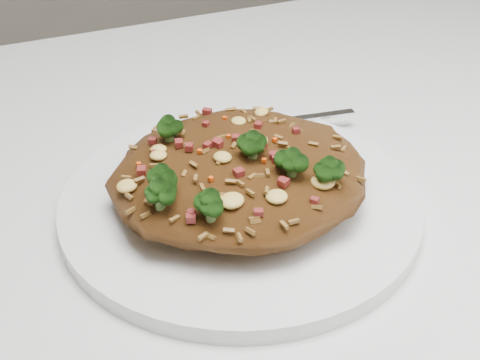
% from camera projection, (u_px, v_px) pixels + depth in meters
% --- Properties ---
extents(dining_table, '(1.20, 0.80, 0.75)m').
position_uv_depth(dining_table, '(204.00, 293.00, 0.58)').
color(dining_table, silver).
rests_on(dining_table, ground).
extents(plate, '(0.28, 0.28, 0.01)m').
position_uv_depth(plate, '(240.00, 203.00, 0.53)').
color(plate, white).
rests_on(plate, dining_table).
extents(fried_rice, '(0.20, 0.18, 0.07)m').
position_uv_depth(fried_rice, '(240.00, 165.00, 0.51)').
color(fried_rice, brown).
rests_on(fried_rice, plate).
extents(fork, '(0.16, 0.04, 0.00)m').
position_uv_depth(fork, '(280.00, 121.00, 0.62)').
color(fork, silver).
rests_on(fork, plate).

